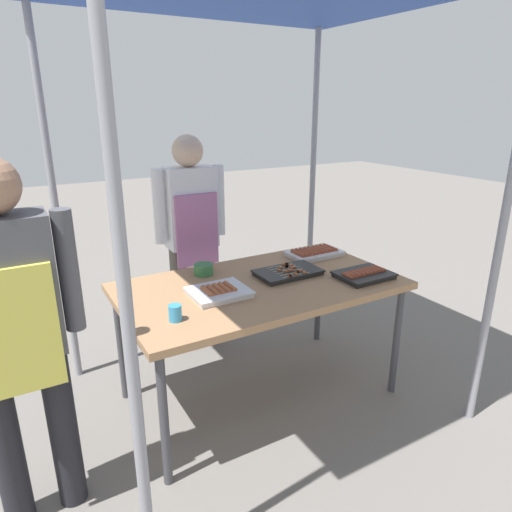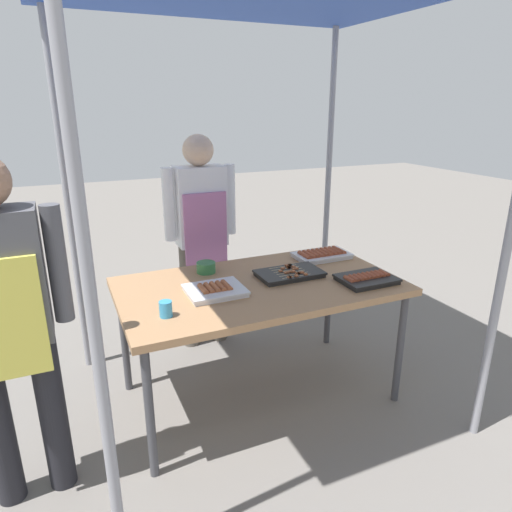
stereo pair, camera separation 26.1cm
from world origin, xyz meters
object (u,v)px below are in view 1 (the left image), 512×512
at_px(vendor_woman, 191,228).
at_px(tray_spring_rolls, 364,275).
at_px(customer_nearby, 14,324).
at_px(tray_grilled_sausages, 314,253).
at_px(tray_meat_skewers, 288,272).
at_px(condiment_bowl, 203,269).
at_px(drink_cup_near_edge, 175,313).
at_px(stall_table, 260,291).
at_px(tray_pork_links, 219,292).

bearing_deg(vendor_woman, tray_spring_rolls, 123.65).
relative_size(vendor_woman, customer_nearby, 0.99).
xyz_separation_m(tray_grilled_sausages, tray_meat_skewers, (-0.36, -0.22, -0.01)).
xyz_separation_m(condiment_bowl, drink_cup_near_edge, (-0.37, -0.51, 0.01)).
relative_size(stall_table, customer_nearby, 1.02).
bearing_deg(stall_table, tray_grilled_sausages, 23.18).
height_order(tray_spring_rolls, drink_cup_near_edge, drink_cup_near_edge).
relative_size(tray_meat_skewers, customer_nearby, 0.25).
bearing_deg(customer_nearby, tray_meat_skewers, 11.14).
relative_size(tray_spring_rolls, customer_nearby, 0.20).
distance_m(stall_table, tray_pork_links, 0.30).
height_order(tray_grilled_sausages, vendor_woman, vendor_woman).
bearing_deg(tray_spring_rolls, stall_table, 157.84).
distance_m(stall_table, tray_spring_rolls, 0.63).
bearing_deg(tray_grilled_sausages, tray_spring_rolls, -89.06).
distance_m(tray_meat_skewers, customer_nearby, 1.51).
bearing_deg(tray_spring_rolls, tray_pork_links, 167.20).
xyz_separation_m(stall_table, drink_cup_near_edge, (-0.59, -0.21, 0.09)).
height_order(stall_table, tray_spring_rolls, tray_spring_rolls).
height_order(tray_spring_rolls, condiment_bowl, condiment_bowl).
distance_m(condiment_bowl, drink_cup_near_edge, 0.63).
distance_m(tray_pork_links, drink_cup_near_edge, 0.36).
bearing_deg(condiment_bowl, tray_pork_links, -99.67).
bearing_deg(tray_spring_rolls, tray_meat_skewers, 144.52).
bearing_deg(stall_table, drink_cup_near_edge, -160.35).
relative_size(tray_grilled_sausages, tray_pork_links, 1.17).
bearing_deg(tray_meat_skewers, customer_nearby, -168.86).
relative_size(tray_meat_skewers, drink_cup_near_edge, 4.85).
bearing_deg(vendor_woman, stall_table, 97.29).
distance_m(tray_spring_rolls, customer_nearby, 1.84).
relative_size(stall_table, vendor_woman, 1.04).
xyz_separation_m(tray_grilled_sausages, drink_cup_near_edge, (-1.16, -0.46, 0.02)).
height_order(stall_table, condiment_bowl, condiment_bowl).
bearing_deg(vendor_woman, drink_cup_near_edge, 63.56).
bearing_deg(drink_cup_near_edge, stall_table, 19.65).
distance_m(stall_table, tray_meat_skewers, 0.22).
xyz_separation_m(tray_spring_rolls, vendor_woman, (-0.68, 1.02, 0.14)).
bearing_deg(vendor_woman, tray_grilled_sausages, 141.17).
xyz_separation_m(tray_spring_rolls, drink_cup_near_edge, (-1.17, 0.02, 0.02)).
relative_size(drink_cup_near_edge, vendor_woman, 0.05).
bearing_deg(condiment_bowl, vendor_woman, 75.44).
bearing_deg(tray_pork_links, stall_table, 7.91).
xyz_separation_m(tray_grilled_sausages, tray_spring_rolls, (0.01, -0.48, -0.00)).
distance_m(tray_spring_rolls, vendor_woman, 1.23).
xyz_separation_m(tray_pork_links, customer_nearby, (-0.98, -0.22, 0.15)).
height_order(drink_cup_near_edge, customer_nearby, customer_nearby).
distance_m(tray_grilled_sausages, tray_spring_rolls, 0.48).
height_order(stall_table, tray_grilled_sausages, tray_grilled_sausages).
relative_size(stall_table, condiment_bowl, 13.81).
relative_size(tray_grilled_sausages, drink_cup_near_edge, 4.58).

